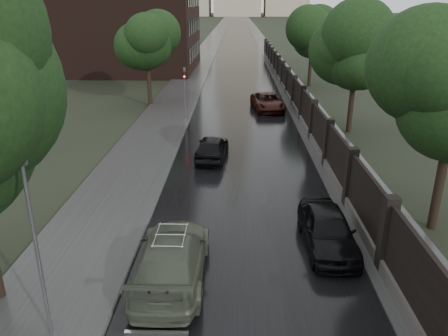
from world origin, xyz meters
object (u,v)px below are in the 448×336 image
(tree_right_c, at_px, (312,39))
(car_right_far, at_px, (268,102))
(lamp_post, at_px, (37,252))
(hatchback_left, at_px, (212,147))
(traffic_light, at_px, (185,89))
(car_right_near, at_px, (328,229))
(tree_left_far, at_px, (147,44))
(tree_right_b, at_px, (356,60))
(volga_sedan, at_px, (172,258))

(tree_right_c, height_order, car_right_far, tree_right_c)
(lamp_post, height_order, hatchback_left, lamp_post)
(traffic_light, height_order, hatchback_left, traffic_light)
(lamp_post, bearing_deg, tree_right_c, 71.48)
(car_right_near, bearing_deg, traffic_light, 109.54)
(tree_left_far, relative_size, lamp_post, 1.45)
(tree_right_b, xyz_separation_m, car_right_far, (-5.27, 6.46, -4.25))
(car_right_far, bearing_deg, tree_left_far, 164.23)
(tree_right_b, bearing_deg, car_right_near, -106.21)
(tree_right_b, relative_size, lamp_post, 1.37)
(tree_right_b, relative_size, hatchback_left, 1.70)
(tree_left_far, relative_size, car_right_near, 1.70)
(traffic_light, bearing_deg, tree_left_far, 126.47)
(traffic_light, distance_m, car_right_far, 7.58)
(car_right_far, bearing_deg, car_right_near, -95.30)
(lamp_post, relative_size, car_right_far, 1.01)
(lamp_post, bearing_deg, car_right_near, 30.28)
(lamp_post, distance_m, volga_sedan, 4.44)
(tree_left_far, bearing_deg, car_right_near, -65.11)
(traffic_light, xyz_separation_m, car_right_near, (7.26, -18.61, -1.66))
(lamp_post, distance_m, hatchback_left, 15.09)
(tree_right_c, relative_size, hatchback_left, 1.70)
(tree_right_c, bearing_deg, car_right_far, -114.55)
(tree_left_far, xyz_separation_m, tree_right_b, (15.50, -8.00, -0.29))
(tree_right_c, distance_m, car_right_near, 34.18)
(tree_left_far, height_order, tree_right_c, tree_left_far)
(tree_right_b, bearing_deg, lamp_post, -122.18)
(tree_right_b, bearing_deg, car_right_far, 129.22)
(car_right_near, height_order, car_right_far, car_right_near)
(hatchback_left, xyz_separation_m, car_right_far, (4.03, 12.43, -0.00))
(traffic_light, bearing_deg, lamp_post, -92.68)
(tree_left_far, height_order, lamp_post, tree_left_far)
(tree_right_b, height_order, traffic_light, tree_right_b)
(tree_left_far, relative_size, traffic_light, 1.85)
(tree_right_c, xyz_separation_m, car_right_far, (-5.27, -11.54, -4.25))
(tree_right_c, height_order, hatchback_left, tree_right_c)
(volga_sedan, distance_m, car_right_near, 5.84)
(volga_sedan, bearing_deg, car_right_near, -158.81)
(tree_right_b, relative_size, car_right_far, 1.39)
(tree_right_c, relative_size, car_right_near, 1.61)
(tree_left_far, bearing_deg, volga_sedan, -77.90)
(tree_right_b, relative_size, traffic_light, 1.75)
(volga_sedan, bearing_deg, traffic_light, -85.10)
(tree_left_far, distance_m, lamp_post, 28.73)
(tree_right_b, relative_size, tree_right_c, 1.00)
(car_right_far, bearing_deg, tree_right_b, -57.97)
(tree_right_c, distance_m, car_right_far, 13.38)
(tree_left_far, xyz_separation_m, tree_right_c, (15.50, 10.00, -0.29))
(traffic_light, relative_size, car_right_near, 0.92)
(volga_sedan, distance_m, hatchback_left, 11.79)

